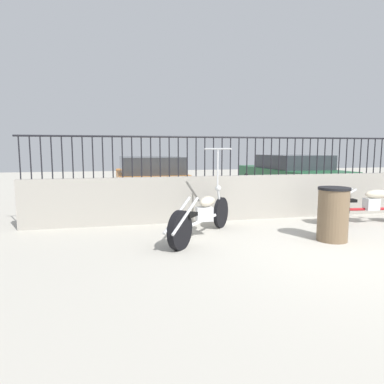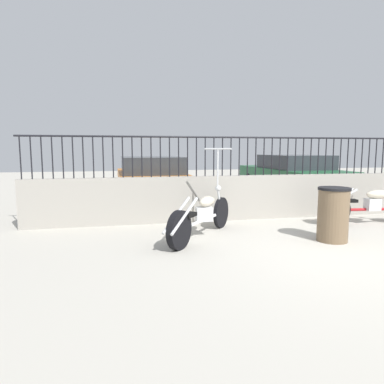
{
  "view_description": "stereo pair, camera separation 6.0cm",
  "coord_description": "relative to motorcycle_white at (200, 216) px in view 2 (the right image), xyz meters",
  "views": [
    {
      "loc": [
        -3.19,
        -4.15,
        1.48
      ],
      "look_at": [
        -1.8,
        1.95,
        0.7
      ],
      "focal_mm": 32.0,
      "sensor_mm": 36.0,
      "label": 1
    },
    {
      "loc": [
        -3.13,
        -4.17,
        1.48
      ],
      "look_at": [
        -1.8,
        1.95,
        0.7
      ],
      "focal_mm": 32.0,
      "sensor_mm": 36.0,
      "label": 2
    }
  ],
  "objects": [
    {
      "name": "car_orange",
      "position": [
        -0.42,
        4.14,
        0.27
      ],
      "size": [
        1.82,
        4.5,
        1.29
      ],
      "rotation": [
        0.0,
        0.0,
        1.58
      ],
      "color": "black",
      "rests_on": "ground_plane"
    },
    {
      "name": "motorcycle_red",
      "position": [
        3.47,
        0.39,
        -0.01
      ],
      "size": [
        2.09,
        0.54,
        1.31
      ],
      "rotation": [
        0.0,
        0.0,
        -0.12
      ],
      "color": "black",
      "rests_on": "ground_plane"
    },
    {
      "name": "fence_railing",
      "position": [
        1.81,
        1.37,
        1.09
      ],
      "size": [
        9.92,
        0.04,
        0.81
      ],
      "color": "black",
      "rests_on": "low_wall"
    },
    {
      "name": "motorcycle_white",
      "position": [
        0.0,
        0.0,
        0.0
      ],
      "size": [
        1.53,
        1.81,
        1.51
      ],
      "rotation": [
        0.0,
        0.0,
        0.88
      ],
      "color": "black",
      "rests_on": "ground_plane"
    },
    {
      "name": "trash_bin",
      "position": [
        2.06,
        -0.61,
        0.06
      ],
      "size": [
        0.51,
        0.51,
        0.88
      ],
      "color": "brown",
      "rests_on": "ground_plane"
    },
    {
      "name": "car_green",
      "position": [
        4.08,
        4.54,
        0.29
      ],
      "size": [
        1.79,
        4.57,
        1.31
      ],
      "rotation": [
        0.0,
        0.0,
        1.57
      ],
      "color": "black",
      "rests_on": "ground_plane"
    },
    {
      "name": "low_wall",
      "position": [
        1.81,
        1.37,
        0.08
      ],
      "size": [
        9.92,
        0.18,
        0.94
      ],
      "color": "#9E998E",
      "rests_on": "ground_plane"
    },
    {
      "name": "ground_plane",
      "position": [
        1.81,
        -1.26,
        -0.38
      ],
      "size": [
        40.0,
        40.0,
        0.0
      ],
      "primitive_type": "plane",
      "color": "#B7B2A5"
    }
  ]
}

